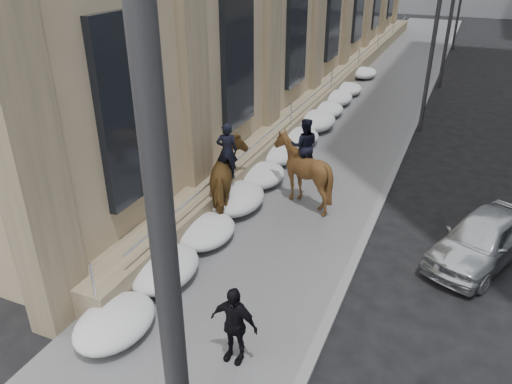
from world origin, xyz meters
TOP-DOWN VIEW (x-y plane):
  - ground at (0.00, 0.00)m, footprint 140.00×140.00m
  - sidewalk at (0.00, 10.00)m, footprint 5.00×80.00m
  - curb at (2.62, 10.00)m, footprint 0.24×80.00m
  - streetlight_near at (2.74, -6.00)m, footprint 1.71×0.24m
  - streetlight_mid at (2.74, 14.00)m, footprint 1.71×0.24m
  - traffic_signal at (2.07, 22.00)m, footprint 4.10×0.22m
  - snow_bank at (-1.42, 8.11)m, footprint 1.70×18.10m
  - mounted_horse_left at (-1.56, 3.88)m, footprint 2.07×2.76m
  - mounted_horse_right at (0.28, 5.23)m, footprint 2.36×2.48m
  - pedestrian at (1.20, -1.62)m, footprint 1.01×0.45m
  - car_silver at (5.59, 4.15)m, footprint 3.05×4.24m

SIDE VIEW (x-z plane):
  - ground at x=0.00m, z-range 0.00..0.00m
  - sidewalk at x=0.00m, z-range 0.00..0.12m
  - curb at x=2.62m, z-range 0.00..0.12m
  - snow_bank at x=-1.42m, z-range 0.09..0.85m
  - car_silver at x=5.59m, z-range 0.00..1.34m
  - pedestrian at x=1.20m, z-range 0.12..1.82m
  - mounted_horse_left at x=-1.56m, z-range -0.12..2.60m
  - mounted_horse_right at x=0.28m, z-range -0.07..2.67m
  - traffic_signal at x=2.07m, z-range 1.00..7.00m
  - streetlight_near at x=2.74m, z-range 0.58..8.58m
  - streetlight_mid at x=2.74m, z-range 0.58..8.58m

